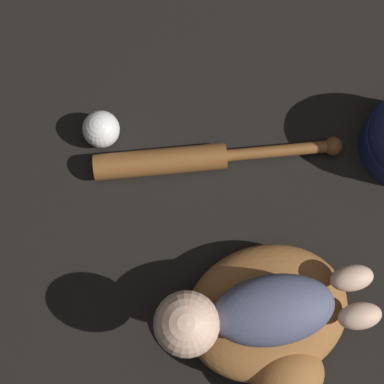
{
  "coord_description": "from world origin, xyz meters",
  "views": [
    {
      "loc": [
        0.14,
        -0.03,
        1.19
      ],
      "look_at": [
        0.06,
        -0.27,
        0.08
      ],
      "focal_mm": 60.0,
      "sensor_mm": 36.0,
      "label": 1
    }
  ],
  "objects_px": {
    "baseball_glove": "(270,323)",
    "baseball": "(101,129)",
    "baby_figure": "(250,314)",
    "baseball_bat": "(187,159)"
  },
  "relations": [
    {
      "from": "baseball_glove",
      "to": "baseball",
      "type": "bearing_deg",
      "value": -69.38
    },
    {
      "from": "baseball_glove",
      "to": "baseball",
      "type": "xyz_separation_m",
      "value": [
        0.17,
        -0.44,
        -0.02
      ]
    },
    {
      "from": "baby_figure",
      "to": "baseball_bat",
      "type": "height_order",
      "value": "baby_figure"
    },
    {
      "from": "baseball_glove",
      "to": "baseball_bat",
      "type": "relative_size",
      "value": 0.65
    },
    {
      "from": "baby_figure",
      "to": "baseball",
      "type": "height_order",
      "value": "baby_figure"
    },
    {
      "from": "baby_figure",
      "to": "baseball",
      "type": "relative_size",
      "value": 5.28
    },
    {
      "from": "baseball_glove",
      "to": "baseball_bat",
      "type": "distance_m",
      "value": 0.34
    },
    {
      "from": "baseball_bat",
      "to": "baseball",
      "type": "distance_m",
      "value": 0.17
    },
    {
      "from": "baseball",
      "to": "baseball_bat",
      "type": "bearing_deg",
      "value": 141.01
    },
    {
      "from": "baseball_glove",
      "to": "baseball",
      "type": "height_order",
      "value": "baseball_glove"
    }
  ]
}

